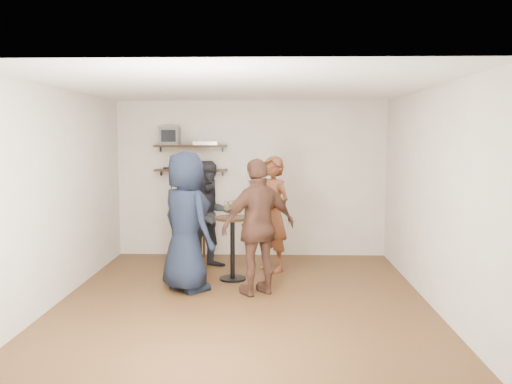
# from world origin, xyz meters

# --- Properties ---
(room) EXTENTS (4.58, 5.08, 2.68)m
(room) POSITION_xyz_m (0.00, 0.00, 1.30)
(room) COLOR #422715
(room) RESTS_ON ground
(shelf_upper) EXTENTS (1.20, 0.25, 0.04)m
(shelf_upper) POSITION_xyz_m (-1.00, 2.38, 1.85)
(shelf_upper) COLOR black
(shelf_upper) RESTS_ON room
(shelf_lower) EXTENTS (1.20, 0.25, 0.04)m
(shelf_lower) POSITION_xyz_m (-1.00, 2.38, 1.45)
(shelf_lower) COLOR black
(shelf_lower) RESTS_ON room
(crt_monitor) EXTENTS (0.32, 0.30, 0.30)m
(crt_monitor) POSITION_xyz_m (-1.34, 2.38, 2.02)
(crt_monitor) COLOR #59595B
(crt_monitor) RESTS_ON shelf_upper
(dvd_deck) EXTENTS (0.40, 0.24, 0.06)m
(dvd_deck) POSITION_xyz_m (-0.75, 2.38, 1.90)
(dvd_deck) COLOR silver
(dvd_deck) RESTS_ON shelf_upper
(radio) EXTENTS (0.22, 0.10, 0.10)m
(radio) POSITION_xyz_m (-0.86, 2.38, 1.52)
(radio) COLOR black
(radio) RESTS_ON shelf_lower
(power_strip) EXTENTS (0.30, 0.05, 0.03)m
(power_strip) POSITION_xyz_m (-1.32, 2.42, 1.48)
(power_strip) COLOR black
(power_strip) RESTS_ON shelf_lower
(side_table) EXTENTS (0.60, 0.60, 0.64)m
(side_table) POSITION_xyz_m (-1.00, 2.11, 0.54)
(side_table) COLOR black
(side_table) RESTS_ON room
(vase_lilies) EXTENTS (0.20, 0.21, 1.09)m
(vase_lilies) POSITION_xyz_m (-1.00, 2.11, 0.98)
(vase_lilies) COLOR white
(vase_lilies) RESTS_ON side_table
(drinks_table) EXTENTS (0.49, 0.49, 0.90)m
(drinks_table) POSITION_xyz_m (-0.20, 0.89, 0.57)
(drinks_table) COLOR black
(drinks_table) RESTS_ON room
(wine_glass_fl) EXTENTS (0.07, 0.07, 0.22)m
(wine_glass_fl) POSITION_xyz_m (-0.28, 0.88, 1.04)
(wine_glass_fl) COLOR silver
(wine_glass_fl) RESTS_ON drinks_table
(wine_glass_fr) EXTENTS (0.07, 0.07, 0.21)m
(wine_glass_fr) POSITION_xyz_m (-0.15, 0.85, 1.04)
(wine_glass_fr) COLOR silver
(wine_glass_fr) RESTS_ON drinks_table
(wine_glass_bl) EXTENTS (0.07, 0.07, 0.22)m
(wine_glass_bl) POSITION_xyz_m (-0.22, 0.97, 1.04)
(wine_glass_bl) COLOR silver
(wine_glass_bl) RESTS_ON drinks_table
(wine_glass_br) EXTENTS (0.06, 0.06, 0.19)m
(wine_glass_br) POSITION_xyz_m (-0.19, 0.92, 1.03)
(wine_glass_br) COLOR silver
(wine_glass_br) RESTS_ON drinks_table
(person_plaid) EXTENTS (0.73, 0.73, 1.72)m
(person_plaid) POSITION_xyz_m (0.35, 1.44, 0.86)
(person_plaid) COLOR #AE1327
(person_plaid) RESTS_ON room
(person_dark) EXTENTS (1.00, 0.94, 1.64)m
(person_dark) POSITION_xyz_m (-0.60, 1.57, 0.82)
(person_dark) COLOR black
(person_dark) RESTS_ON room
(person_navy) EXTENTS (1.03, 1.04, 1.82)m
(person_navy) POSITION_xyz_m (-0.77, 0.35, 0.91)
(person_navy) COLOR black
(person_navy) RESTS_ON room
(person_brown) EXTENTS (1.10, 0.87, 1.74)m
(person_brown) POSITION_xyz_m (0.18, 0.21, 0.87)
(person_brown) COLOR #4A2B20
(person_brown) RESTS_ON room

